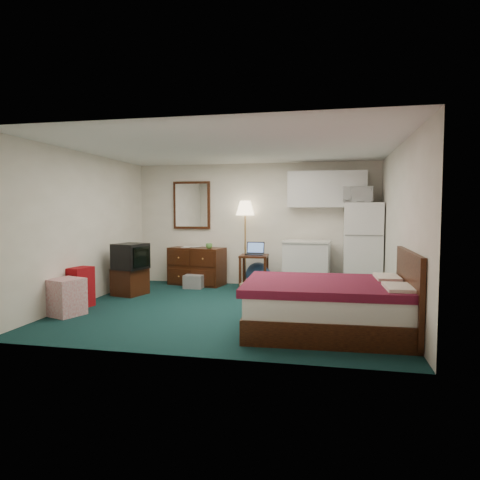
% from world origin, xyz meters
% --- Properties ---
extents(floor, '(5.00, 4.50, 0.01)m').
position_xyz_m(floor, '(0.00, 0.00, 0.00)').
color(floor, black).
rests_on(floor, ground).
extents(ceiling, '(5.00, 4.50, 0.01)m').
position_xyz_m(ceiling, '(0.00, 0.00, 2.50)').
color(ceiling, white).
rests_on(ceiling, walls).
extents(walls, '(5.01, 4.51, 2.50)m').
position_xyz_m(walls, '(0.00, 0.00, 1.25)').
color(walls, white).
rests_on(walls, floor).
extents(mirror, '(0.80, 0.06, 1.00)m').
position_xyz_m(mirror, '(-1.35, 2.22, 1.65)').
color(mirror, white).
rests_on(mirror, walls).
extents(upper_cabinets, '(1.50, 0.35, 0.70)m').
position_xyz_m(upper_cabinets, '(1.45, 2.08, 1.95)').
color(upper_cabinets, silver).
rests_on(upper_cabinets, walls).
extents(headboard, '(0.06, 1.56, 1.00)m').
position_xyz_m(headboard, '(2.46, -1.01, 0.55)').
color(headboard, black).
rests_on(headboard, walls).
extents(dresser, '(1.21, 0.72, 0.77)m').
position_xyz_m(dresser, '(-1.17, 1.98, 0.39)').
color(dresser, black).
rests_on(dresser, floor).
extents(floor_lamp, '(0.40, 0.40, 1.74)m').
position_xyz_m(floor_lamp, '(-0.16, 2.05, 0.87)').
color(floor_lamp, tan).
rests_on(floor_lamp, floor).
extents(desk, '(0.56, 0.56, 0.68)m').
position_xyz_m(desk, '(0.09, 1.68, 0.34)').
color(desk, black).
rests_on(desk, floor).
extents(exercise_ball, '(0.58, 0.58, 0.50)m').
position_xyz_m(exercise_ball, '(0.12, 1.96, 0.25)').
color(exercise_ball, navy).
rests_on(exercise_ball, floor).
extents(kitchen_counter, '(0.89, 0.71, 0.93)m').
position_xyz_m(kitchen_counter, '(1.09, 1.80, 0.46)').
color(kitchen_counter, silver).
rests_on(kitchen_counter, floor).
extents(fridge, '(0.71, 0.71, 1.69)m').
position_xyz_m(fridge, '(2.13, 1.88, 0.84)').
color(fridge, white).
rests_on(fridge, floor).
extents(bed, '(2.03, 1.61, 0.63)m').
position_xyz_m(bed, '(1.48, -1.01, 0.32)').
color(bed, '#550F1F').
rests_on(bed, floor).
extents(tv_stand, '(0.61, 0.64, 0.48)m').
position_xyz_m(tv_stand, '(-2.05, 0.71, 0.24)').
color(tv_stand, black).
rests_on(tv_stand, floor).
extents(suitcase, '(0.32, 0.43, 0.64)m').
position_xyz_m(suitcase, '(-2.35, -0.40, 0.32)').
color(suitcase, '#870A04').
rests_on(suitcase, floor).
extents(retail_box, '(0.55, 0.55, 0.54)m').
position_xyz_m(retail_box, '(-2.28, -0.91, 0.27)').
color(retail_box, silver).
rests_on(retail_box, floor).
extents(file_bin, '(0.37, 0.28, 0.26)m').
position_xyz_m(file_bin, '(-1.11, 1.57, 0.13)').
color(file_bin, gray).
rests_on(file_bin, floor).
extents(cardboard_box_a, '(0.31, 0.28, 0.22)m').
position_xyz_m(cardboard_box_a, '(0.08, 1.10, 0.11)').
color(cardboard_box_a, '#8D7055').
rests_on(cardboard_box_a, floor).
extents(cardboard_box_b, '(0.21, 0.25, 0.24)m').
position_xyz_m(cardboard_box_b, '(0.21, 1.41, 0.12)').
color(cardboard_box_b, '#8D7055').
rests_on(cardboard_box_b, floor).
extents(laptop, '(0.35, 0.28, 0.24)m').
position_xyz_m(laptop, '(0.09, 1.69, 0.80)').
color(laptop, black).
rests_on(laptop, desk).
extents(crt_tv, '(0.62, 0.65, 0.46)m').
position_xyz_m(crt_tv, '(-2.00, 0.64, 0.72)').
color(crt_tv, black).
rests_on(crt_tv, tv_stand).
extents(microwave, '(0.57, 0.36, 0.37)m').
position_xyz_m(microwave, '(2.04, 1.90, 1.87)').
color(microwave, white).
rests_on(microwave, fridge).
extents(book_a, '(0.18, 0.03, 0.25)m').
position_xyz_m(book_a, '(-1.46, 1.96, 0.89)').
color(book_a, '#8D7055').
rests_on(book_a, dresser).
extents(book_b, '(0.16, 0.03, 0.21)m').
position_xyz_m(book_b, '(-1.27, 2.05, 0.88)').
color(book_b, '#8D7055').
rests_on(book_b, dresser).
extents(mug, '(0.14, 0.12, 0.14)m').
position_xyz_m(mug, '(-0.85, 1.79, 0.84)').
color(mug, '#518D40').
rests_on(mug, dresser).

